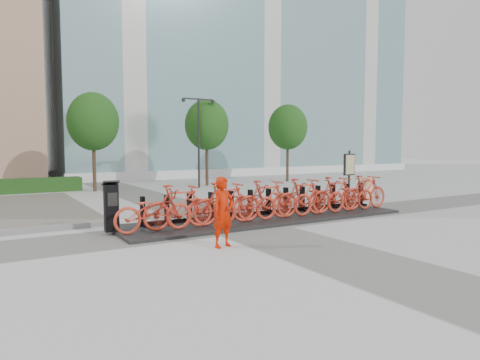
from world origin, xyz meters
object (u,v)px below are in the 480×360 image
bike_0 (153,211)px  construction_barrel (367,188)px  worker_red (223,212)px  kiosk (111,207)px  map_sign (349,167)px

bike_0 → construction_barrel: bike_0 is taller
construction_barrel → worker_red: bearing=-154.2°
kiosk → construction_barrel: bearing=13.9°
kiosk → construction_barrel: size_ratio=1.43×
map_sign → kiosk: bearing=-174.2°
kiosk → map_sign: bearing=17.1°
bike_0 → map_sign: map_sign is taller
worker_red → bike_0: bearing=99.7°
map_sign → bike_0: bearing=-170.0°
kiosk → construction_barrel: 12.01m
map_sign → construction_barrel: bearing=-54.8°
bike_0 → construction_barrel: bearing=-76.4°
bike_0 → worker_red: size_ratio=1.29×
map_sign → worker_red: bearing=-157.5°
construction_barrel → map_sign: (-0.53, 0.58, 0.94)m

